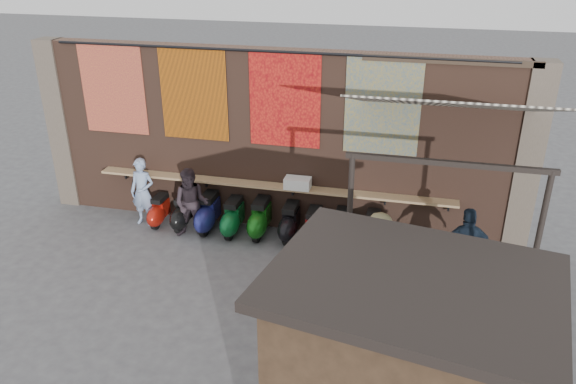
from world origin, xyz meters
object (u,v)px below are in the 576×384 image
object	(u,v)px
shelf_box	(298,183)
scooter_stool_2	(208,213)
scooter_stool_1	(183,213)
scooter_stool_6	(313,228)
scooter_stool_8	(372,232)
diner_right	(192,204)
shopper_grey	(461,302)
scooter_stool_7	(341,229)
diner_left	(143,192)
scooter_stool_0	(159,211)
scooter_stool_3	(233,218)
shopper_navy	(466,249)
shopper_tan	(378,254)
scooter_stool_4	(260,219)
scooter_stool_5	(290,223)

from	to	relation	value
shelf_box	scooter_stool_2	bearing A→B (deg)	-172.15
scooter_stool_1	scooter_stool_6	size ratio (longest dim) A/B	0.97
scooter_stool_8	diner_right	size ratio (longest dim) A/B	0.53
diner_right	shopper_grey	xyz separation A→B (m)	(5.53, -2.34, -0.01)
scooter_stool_7	diner_left	xyz separation A→B (m)	(-4.54, -0.04, 0.40)
diner_left	scooter_stool_0	bearing A→B (deg)	4.28
shopper_grey	scooter_stool_7	bearing A→B (deg)	-7.38
scooter_stool_3	shopper_grey	size ratio (longest dim) A/B	0.54
shopper_navy	shopper_tan	xyz separation A→B (m)	(-1.56, -0.53, -0.01)
scooter_stool_3	scooter_stool_7	distance (m)	2.40
scooter_stool_3	shopper_navy	world-z (taller)	shopper_navy
scooter_stool_8	shopper_navy	size ratio (longest dim) A/B	0.51
scooter_stool_4	shelf_box	bearing A→B (deg)	18.14
scooter_stool_0	scooter_stool_2	size ratio (longest dim) A/B	0.81
scooter_stool_0	scooter_stool_2	distance (m)	1.19
scooter_stool_3	scooter_stool_5	xyz separation A→B (m)	(1.28, 0.07, -0.01)
shelf_box	scooter_stool_4	world-z (taller)	shelf_box
shopper_grey	scooter_stool_6	bearing A→B (deg)	0.02
shopper_tan	scooter_stool_1	bearing A→B (deg)	110.66
diner_left	shopper_tan	distance (m)	5.66
shopper_navy	shopper_tan	bearing A→B (deg)	9.47
scooter_stool_2	diner_left	world-z (taller)	diner_left
scooter_stool_6	scooter_stool_7	world-z (taller)	scooter_stool_6
diner_left	shopper_navy	xyz separation A→B (m)	(7.01, -1.02, 0.03)
scooter_stool_3	shelf_box	bearing A→B (deg)	13.16
scooter_stool_2	shopper_grey	xyz separation A→B (m)	(5.30, -2.70, 0.36)
shopper_grey	scooter_stool_0	bearing A→B (deg)	19.77
scooter_stool_0	shelf_box	bearing A→B (deg)	5.18
scooter_stool_4	scooter_stool_8	world-z (taller)	scooter_stool_4
scooter_stool_8	shopper_navy	bearing A→B (deg)	-29.69
scooter_stool_1	shelf_box	bearing A→B (deg)	6.68
shelf_box	scooter_stool_6	size ratio (longest dim) A/B	0.68
shelf_box	scooter_stool_8	xyz separation A→B (m)	(1.67, -0.29, -0.84)
scooter_stool_2	shopper_navy	xyz separation A→B (m)	(5.46, -1.05, 0.40)
diner_right	shopper_tan	size ratio (longest dim) A/B	0.98
scooter_stool_2	scooter_stool_3	xyz separation A→B (m)	(0.60, -0.05, -0.02)
scooter_stool_0	scooter_stool_6	distance (m)	3.60
shelf_box	scooter_stool_5	bearing A→B (deg)	-113.80
scooter_stool_1	diner_left	bearing A→B (deg)	179.90
scooter_stool_7	shopper_grey	size ratio (longest dim) A/B	0.52
scooter_stool_3	shopper_navy	bearing A→B (deg)	-11.63
scooter_stool_6	diner_left	xyz separation A→B (m)	(-3.96, 0.05, 0.40)
scooter_stool_0	scooter_stool_4	size ratio (longest dim) A/B	0.82
diner_right	shopper_grey	size ratio (longest dim) A/B	1.02
shelf_box	scooter_stool_1	bearing A→B (deg)	-173.32
scooter_stool_0	scooter_stool_3	bearing A→B (deg)	-1.17
scooter_stool_7	scooter_stool_2	bearing A→B (deg)	-179.71
scooter_stool_3	diner_left	world-z (taller)	diner_left
diner_left	shopper_navy	size ratio (longest dim) A/B	0.96
scooter_stool_7	scooter_stool_0	bearing A→B (deg)	-179.60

